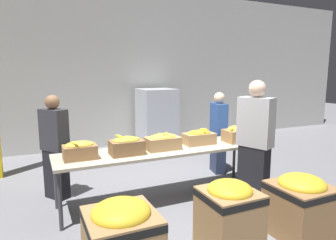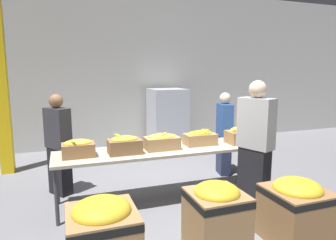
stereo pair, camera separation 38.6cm
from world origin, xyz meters
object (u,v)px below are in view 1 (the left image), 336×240
(banana_box_3, at_px, (199,137))
(volunteer_2, at_px, (55,148))
(banana_box_4, at_px, (237,134))
(volunteer_0, at_px, (218,133))
(banana_box_2, at_px, (163,142))
(donation_bin_1, at_px, (229,217))
(sorting_table, at_px, (165,152))
(pallet_stack_0, at_px, (157,119))
(volunteer_1, at_px, (255,143))
(donation_bin_2, at_px, (300,204))
(banana_box_0, at_px, (80,150))
(banana_box_1, at_px, (127,146))

(banana_box_3, distance_m, volunteer_2, 2.20)
(banana_box_4, bearing_deg, volunteer_0, 77.26)
(banana_box_2, distance_m, donation_bin_1, 1.64)
(volunteer_2, bearing_deg, sorting_table, 29.29)
(pallet_stack_0, bearing_deg, volunteer_1, -89.58)
(banana_box_3, relative_size, volunteer_0, 0.32)
(banana_box_2, xyz_separation_m, volunteer_0, (1.46, 0.72, -0.13))
(volunteer_1, bearing_deg, donation_bin_2, 151.49)
(banana_box_2, distance_m, volunteer_1, 1.33)
(donation_bin_1, bearing_deg, sorting_table, 90.33)
(banana_box_3, distance_m, donation_bin_2, 1.76)
(banana_box_4, bearing_deg, volunteer_1, -101.90)
(volunteer_0, bearing_deg, volunteer_2, -78.10)
(banana_box_0, xyz_separation_m, banana_box_4, (2.47, -0.05, 0.01))
(banana_box_2, relative_size, volunteer_1, 0.28)
(sorting_table, distance_m, donation_bin_2, 1.92)
(banana_box_4, bearing_deg, banana_box_1, 179.68)
(banana_box_1, height_order, donation_bin_1, banana_box_1)
(donation_bin_1, bearing_deg, volunteer_0, 58.43)
(banana_box_2, height_order, banana_box_4, banana_box_4)
(volunteer_0, xyz_separation_m, pallet_stack_0, (-0.32, 2.26, -0.03))
(volunteer_0, bearing_deg, pallet_stack_0, -159.60)
(sorting_table, distance_m, banana_box_1, 0.63)
(banana_box_1, bearing_deg, volunteer_0, 20.75)
(banana_box_2, height_order, banana_box_3, banana_box_2)
(volunteer_0, bearing_deg, donation_bin_2, 2.24)
(banana_box_3, height_order, donation_bin_2, banana_box_3)
(banana_box_3, distance_m, volunteer_1, 0.86)
(sorting_table, height_order, donation_bin_1, donation_bin_1)
(banana_box_2, xyz_separation_m, banana_box_3, (0.65, 0.06, -0.00))
(banana_box_1, bearing_deg, volunteer_2, 138.15)
(donation_bin_1, relative_size, pallet_stack_0, 0.55)
(volunteer_2, xyz_separation_m, donation_bin_2, (2.50, -2.32, -0.39))
(volunteer_2, bearing_deg, banana_box_4, 39.08)
(banana_box_1, height_order, volunteer_2, volunteer_2)
(banana_box_3, relative_size, volunteer_1, 0.27)
(banana_box_1, xyz_separation_m, volunteer_1, (1.73, -0.59, -0.01))
(sorting_table, height_order, banana_box_4, banana_box_4)
(volunteer_1, bearing_deg, volunteer_0, -34.39)
(sorting_table, height_order, donation_bin_2, sorting_table)
(pallet_stack_0, bearing_deg, donation_bin_2, -91.02)
(banana_box_2, relative_size, banana_box_3, 1.02)
(banana_box_0, distance_m, donation_bin_1, 2.05)
(volunteer_2, bearing_deg, donation_bin_1, -2.01)
(volunteer_1, bearing_deg, donation_bin_1, 108.21)
(banana_box_0, distance_m, volunteer_1, 2.43)
(banana_box_3, xyz_separation_m, volunteer_1, (0.52, -0.69, -0.00))
(banana_box_4, height_order, volunteer_1, volunteer_1)
(banana_box_1, distance_m, volunteer_0, 2.17)
(banana_box_2, xyz_separation_m, banana_box_4, (1.29, -0.05, 0.01))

